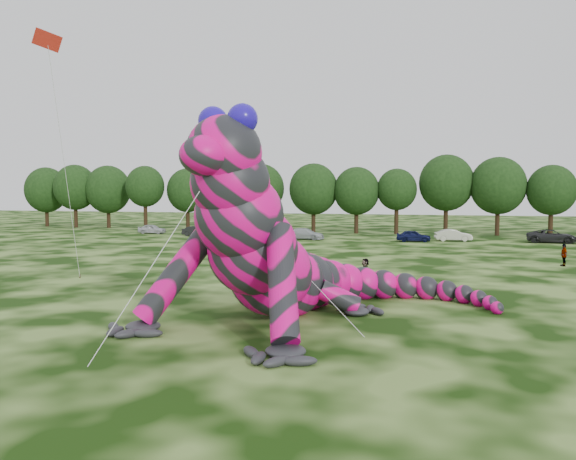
% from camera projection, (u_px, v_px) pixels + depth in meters
% --- Properties ---
extents(ground, '(240.00, 240.00, 0.00)m').
position_uv_depth(ground, '(253.00, 356.00, 19.52)').
color(ground, '#16330A').
rests_on(ground, ground).
extents(inflatable_gecko, '(19.87, 21.80, 9.09)m').
position_uv_depth(inflatable_gecko, '(286.00, 217.00, 25.76)').
color(inflatable_gecko, '#F10682').
rests_on(inflatable_gecko, ground).
extents(flying_kite, '(2.57, 5.55, 15.04)m').
position_uv_depth(flying_kite, '(50.00, 59.00, 31.14)').
color(flying_kite, red).
rests_on(flying_kite, ground).
extents(tree_0, '(6.91, 6.22, 9.51)m').
position_uv_depth(tree_0, '(46.00, 197.00, 90.18)').
color(tree_0, black).
rests_on(tree_0, ground).
extents(tree_1, '(6.74, 6.07, 9.81)m').
position_uv_depth(tree_1, '(75.00, 196.00, 87.45)').
color(tree_1, black).
rests_on(tree_1, ground).
extents(tree_2, '(7.04, 6.34, 9.64)m').
position_uv_depth(tree_2, '(108.00, 197.00, 86.79)').
color(tree_2, black).
rests_on(tree_2, ground).
extents(tree_3, '(5.81, 5.23, 9.44)m').
position_uv_depth(tree_3, '(145.00, 198.00, 83.31)').
color(tree_3, black).
rests_on(tree_3, ground).
extents(tree_4, '(6.22, 5.60, 9.06)m').
position_uv_depth(tree_4, '(188.00, 199.00, 83.37)').
color(tree_4, black).
rests_on(tree_4, ground).
extents(tree_5, '(7.16, 6.44, 9.80)m').
position_uv_depth(tree_5, '(228.00, 197.00, 81.42)').
color(tree_5, black).
rests_on(tree_5, ground).
extents(tree_6, '(6.52, 5.86, 9.49)m').
position_uv_depth(tree_6, '(261.00, 198.00, 78.33)').
color(tree_6, black).
rests_on(tree_6, ground).
extents(tree_7, '(6.68, 6.01, 9.48)m').
position_uv_depth(tree_7, '(314.00, 198.00, 76.55)').
color(tree_7, black).
rests_on(tree_7, ground).
extents(tree_8, '(6.14, 5.53, 8.94)m').
position_uv_depth(tree_8, '(356.00, 200.00, 75.25)').
color(tree_8, black).
rests_on(tree_8, ground).
extents(tree_9, '(5.27, 4.74, 8.68)m').
position_uv_depth(tree_9, '(397.00, 201.00, 74.27)').
color(tree_9, black).
rests_on(tree_9, ground).
extents(tree_10, '(7.09, 6.38, 10.50)m').
position_uv_depth(tree_10, '(446.00, 194.00, 73.79)').
color(tree_10, black).
rests_on(tree_10, ground).
extents(tree_11, '(7.01, 6.31, 10.07)m').
position_uv_depth(tree_11, '(498.00, 196.00, 71.81)').
color(tree_11, black).
rests_on(tree_11, ground).
extents(tree_12, '(5.99, 5.39, 8.97)m').
position_uv_depth(tree_12, '(551.00, 201.00, 69.83)').
color(tree_12, black).
rests_on(tree_12, ground).
extents(car_0, '(3.77, 1.66, 1.26)m').
position_uv_depth(car_0, '(152.00, 229.00, 75.07)').
color(car_0, silver).
rests_on(car_0, ground).
extents(car_1, '(3.96, 1.60, 1.28)m').
position_uv_depth(car_1, '(198.00, 231.00, 70.83)').
color(car_1, black).
rests_on(car_1, ground).
extents(car_2, '(4.92, 2.33, 1.36)m').
position_uv_depth(car_2, '(268.00, 231.00, 70.93)').
color(car_2, maroon).
rests_on(car_2, ground).
extents(car_3, '(4.77, 2.57, 1.31)m').
position_uv_depth(car_3, '(305.00, 234.00, 66.19)').
color(car_3, '#B4B9BD').
rests_on(car_3, ground).
extents(car_4, '(3.89, 1.72, 1.30)m').
position_uv_depth(car_4, '(414.00, 236.00, 63.24)').
color(car_4, '#101543').
rests_on(car_4, ground).
extents(car_5, '(4.27, 2.11, 1.35)m').
position_uv_depth(car_5, '(453.00, 235.00, 63.95)').
color(car_5, beige).
rests_on(car_5, ground).
extents(car_6, '(5.43, 2.84, 1.46)m').
position_uv_depth(car_6, '(552.00, 236.00, 61.77)').
color(car_6, '#252527').
rests_on(car_6, ground).
extents(spectator_3, '(0.58, 1.05, 1.69)m').
position_uv_depth(spectator_3, '(564.00, 255.00, 42.64)').
color(spectator_3, gray).
rests_on(spectator_3, ground).
extents(spectator_5, '(0.99, 1.52, 1.57)m').
position_uv_depth(spectator_5, '(365.00, 271.00, 34.66)').
color(spectator_5, gray).
rests_on(spectator_5, ground).
extents(spectator_0, '(0.77, 0.75, 1.79)m').
position_uv_depth(spectator_0, '(233.00, 251.00, 45.28)').
color(spectator_0, gray).
rests_on(spectator_0, ground).
extents(spectator_1, '(0.99, 0.93, 1.62)m').
position_uv_depth(spectator_1, '(298.00, 254.00, 43.47)').
color(spectator_1, gray).
rests_on(spectator_1, ground).
extents(spectator_4, '(0.83, 1.03, 1.84)m').
position_uv_depth(spectator_4, '(206.00, 240.00, 54.46)').
color(spectator_4, gray).
rests_on(spectator_4, ground).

